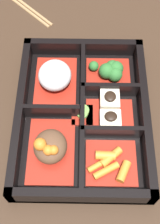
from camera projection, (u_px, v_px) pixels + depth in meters
ground_plane at (80, 118)px, 0.60m from camera, size 3.00×3.00×0.00m
bento_base at (80, 117)px, 0.59m from camera, size 0.32×0.24×0.01m
bento_rim at (81, 113)px, 0.58m from camera, size 0.32×0.24×0.04m
bowl_stew at (48, 148)px, 0.54m from camera, size 0.13×0.08×0.05m
bowl_rice at (53, 77)px, 0.60m from camera, size 0.13×0.08×0.05m
bowl_carrots at (108, 163)px, 0.54m from camera, size 0.08×0.09×0.02m
bowl_tofu at (107, 110)px, 0.58m from camera, size 0.08×0.09×0.04m
bowl_greens at (108, 71)px, 0.62m from camera, size 0.08×0.09×0.04m
bowl_pickles at (79, 112)px, 0.59m from camera, size 0.04×0.04×0.01m
chopsticks at (18, 2)px, 0.75m from camera, size 0.16×0.17×0.01m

